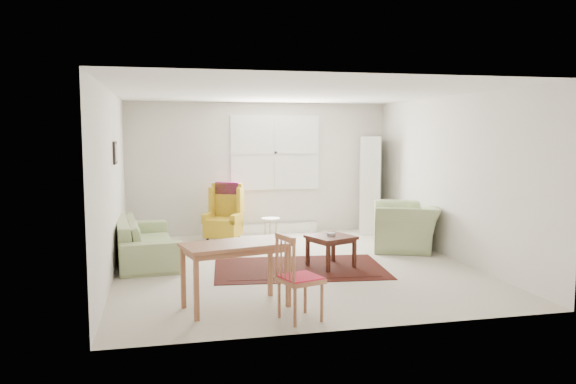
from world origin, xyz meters
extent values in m
cube|color=#BFB4A3|center=(0.00, 0.00, 0.00)|extent=(5.00, 5.50, 0.01)
cube|color=white|center=(0.00, 0.00, 2.50)|extent=(5.00, 5.50, 0.01)
cube|color=silver|center=(0.00, 2.75, 1.25)|extent=(5.00, 0.04, 2.50)
cube|color=silver|center=(0.00, -2.75, 1.25)|extent=(5.00, 0.04, 2.50)
cube|color=silver|center=(-2.50, 0.00, 1.25)|extent=(0.04, 5.50, 2.50)
cube|color=silver|center=(2.50, 0.00, 1.25)|extent=(0.04, 5.50, 2.50)
cube|color=white|center=(0.30, 2.73, 1.55)|extent=(1.72, 0.06, 1.42)
cube|color=white|center=(0.30, 2.73, 1.55)|extent=(1.60, 0.02, 1.30)
cube|color=silver|center=(0.30, 2.67, 0.09)|extent=(1.60, 0.12, 0.18)
cube|color=black|center=(-2.48, 0.50, 1.65)|extent=(0.03, 0.42, 0.32)
cube|color=#A9A24E|center=(-2.46, 0.50, 1.65)|extent=(0.01, 0.34, 0.24)
imported|color=#90A26C|center=(-2.10, 0.85, 0.44)|extent=(1.07, 2.26, 0.88)
imported|color=#90A26C|center=(2.10, 0.72, 0.46)|extent=(1.37, 1.46, 0.91)
camera|label=1|loc=(-1.84, -7.84, 1.94)|focal=35.00mm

